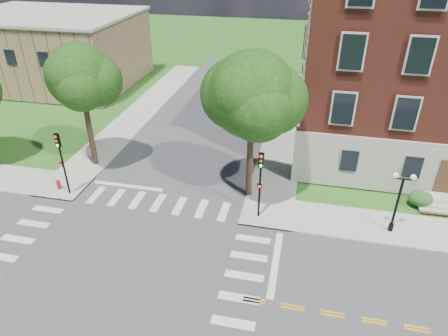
% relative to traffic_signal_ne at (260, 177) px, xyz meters
% --- Properties ---
extents(ground, '(160.00, 160.00, 0.00)m').
position_rel_traffic_signal_ne_xyz_m(ground, '(-7.19, -7.10, -3.19)').
color(ground, '#285A19').
rests_on(ground, ground).
extents(road_ew, '(90.00, 12.00, 0.01)m').
position_rel_traffic_signal_ne_xyz_m(road_ew, '(-7.19, -7.10, -3.18)').
color(road_ew, '#3D3D3F').
rests_on(road_ew, ground).
extents(road_ns, '(12.00, 90.00, 0.01)m').
position_rel_traffic_signal_ne_xyz_m(road_ns, '(-7.19, -7.10, -3.18)').
color(road_ns, '#3D3D3F').
rests_on(road_ns, ground).
extents(sidewalk_ne, '(34.00, 34.00, 0.12)m').
position_rel_traffic_signal_ne_xyz_m(sidewalk_ne, '(8.18, 8.27, -3.13)').
color(sidewalk_ne, '#9E9B93').
rests_on(sidewalk_ne, ground).
extents(sidewalk_nw, '(34.00, 34.00, 0.12)m').
position_rel_traffic_signal_ne_xyz_m(sidewalk_nw, '(-22.57, 8.27, -3.13)').
color(sidewalk_nw, '#9E9B93').
rests_on(sidewalk_nw, ground).
extents(crosswalk_east, '(2.20, 10.20, 0.02)m').
position_rel_traffic_signal_ne_xyz_m(crosswalk_east, '(0.01, -7.10, -3.19)').
color(crosswalk_east, silver).
rests_on(crosswalk_east, ground).
extents(stop_bar_east, '(0.40, 5.50, 0.00)m').
position_rel_traffic_signal_ne_xyz_m(stop_bar_east, '(1.61, -4.10, -3.19)').
color(stop_bar_east, silver).
rests_on(stop_bar_east, ground).
extents(secondary_building, '(20.40, 15.40, 8.30)m').
position_rel_traffic_signal_ne_xyz_m(secondary_building, '(-29.19, 22.90, 1.09)').
color(secondary_building, '#906F4F').
rests_on(secondary_building, ground).
extents(tree_c, '(4.83, 4.83, 9.78)m').
position_rel_traffic_signal_ne_xyz_m(tree_c, '(-14.20, 4.23, 4.26)').
color(tree_c, '#322319').
rests_on(tree_c, ground).
extents(tree_d, '(5.72, 5.72, 10.44)m').
position_rel_traffic_signal_ne_xyz_m(tree_d, '(-1.09, 2.53, 4.48)').
color(tree_d, '#322319').
rests_on(tree_d, ground).
extents(traffic_signal_ne, '(0.35, 0.40, 4.80)m').
position_rel_traffic_signal_ne_xyz_m(traffic_signal_ne, '(0.00, 0.00, 0.00)').
color(traffic_signal_ne, black).
rests_on(traffic_signal_ne, ground).
extents(traffic_signal_nw, '(0.36, 0.42, 4.80)m').
position_rel_traffic_signal_ne_xyz_m(traffic_signal_nw, '(-13.91, -0.26, 0.00)').
color(traffic_signal_nw, black).
rests_on(traffic_signal_nw, ground).
extents(twin_lamp_west, '(1.36, 0.36, 4.23)m').
position_rel_traffic_signal_ne_xyz_m(twin_lamp_west, '(8.48, 0.33, -0.66)').
color(twin_lamp_west, black).
rests_on(twin_lamp_west, ground).
extents(fire_hydrant, '(0.35, 0.35, 0.75)m').
position_rel_traffic_signal_ne_xyz_m(fire_hydrant, '(-14.96, 0.13, -2.72)').
color(fire_hydrant, '#B60E13').
rests_on(fire_hydrant, ground).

